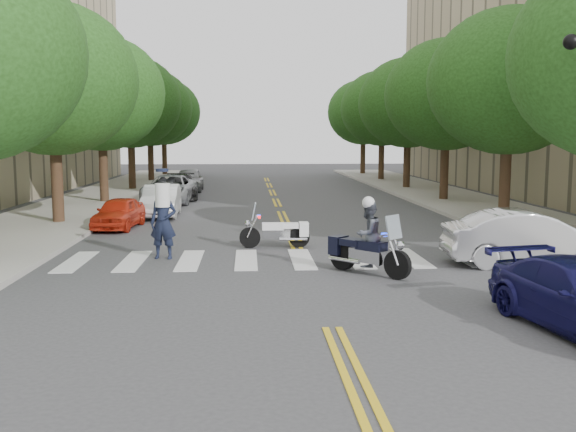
{
  "coord_description": "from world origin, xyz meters",
  "views": [
    {
      "loc": [
        -1.48,
        -11.06,
        3.4
      ],
      "look_at": [
        -0.42,
        5.86,
        1.3
      ],
      "focal_mm": 40.0,
      "sensor_mm": 36.0,
      "label": 1
    }
  ],
  "objects": [
    {
      "name": "ground",
      "position": [
        0.0,
        0.0,
        0.0
      ],
      "size": [
        140.0,
        140.0,
        0.0
      ],
      "primitive_type": "plane",
      "color": "#38383A",
      "rests_on": "ground"
    },
    {
      "name": "sidewalk_left",
      "position": [
        -9.5,
        22.0,
        0.07
      ],
      "size": [
        5.0,
        60.0,
        0.15
      ],
      "primitive_type": "cube",
      "color": "#9E9991",
      "rests_on": "ground"
    },
    {
      "name": "sidewalk_right",
      "position": [
        9.5,
        22.0,
        0.07
      ],
      "size": [
        5.0,
        60.0,
        0.15
      ],
      "primitive_type": "cube",
      "color": "#9E9991",
      "rests_on": "ground"
    },
    {
      "name": "tree_l_1",
      "position": [
        -8.8,
        14.0,
        5.55
      ],
      "size": [
        6.4,
        6.4,
        8.45
      ],
      "color": "#382316",
      "rests_on": "ground"
    },
    {
      "name": "tree_l_2",
      "position": [
        -8.8,
        22.0,
        5.55
      ],
      "size": [
        6.4,
        6.4,
        8.45
      ],
      "color": "#382316",
      "rests_on": "ground"
    },
    {
      "name": "tree_l_3",
      "position": [
        -8.8,
        30.0,
        5.55
      ],
      "size": [
        6.4,
        6.4,
        8.45
      ],
      "color": "#382316",
      "rests_on": "ground"
    },
    {
      "name": "tree_l_4",
      "position": [
        -8.8,
        38.0,
        5.55
      ],
      "size": [
        6.4,
        6.4,
        8.45
      ],
      "color": "#382316",
      "rests_on": "ground"
    },
    {
      "name": "tree_l_5",
      "position": [
        -8.8,
        46.0,
        5.55
      ],
      "size": [
        6.4,
        6.4,
        8.45
      ],
      "color": "#382316",
      "rests_on": "ground"
    },
    {
      "name": "tree_r_1",
      "position": [
        8.8,
        14.0,
        5.55
      ],
      "size": [
        6.4,
        6.4,
        8.45
      ],
      "color": "#382316",
      "rests_on": "ground"
    },
    {
      "name": "tree_r_2",
      "position": [
        8.8,
        22.0,
        5.55
      ],
      "size": [
        6.4,
        6.4,
        8.45
      ],
      "color": "#382316",
      "rests_on": "ground"
    },
    {
      "name": "tree_r_3",
      "position": [
        8.8,
        30.0,
        5.55
      ],
      "size": [
        6.4,
        6.4,
        8.45
      ],
      "color": "#382316",
      "rests_on": "ground"
    },
    {
      "name": "tree_r_4",
      "position": [
        8.8,
        38.0,
        5.55
      ],
      "size": [
        6.4,
        6.4,
        8.45
      ],
      "color": "#382316",
      "rests_on": "ground"
    },
    {
      "name": "tree_r_5",
      "position": [
        8.8,
        46.0,
        5.55
      ],
      "size": [
        6.4,
        6.4,
        8.45
      ],
      "color": "#382316",
      "rests_on": "ground"
    },
    {
      "name": "motorcycle_police",
      "position": [
        1.43,
        4.5,
        0.86
      ],
      "size": [
        1.81,
        1.93,
        1.95
      ],
      "rotation": [
        0.0,
        0.0,
        3.88
      ],
      "color": "black",
      "rests_on": "ground"
    },
    {
      "name": "motorcycle_parked",
      "position": [
        -0.49,
        8.44,
        0.49
      ],
      "size": [
        2.16,
        0.47,
        1.4
      ],
      "rotation": [
        0.0,
        0.0,
        1.57
      ],
      "color": "black",
      "rests_on": "ground"
    },
    {
      "name": "officer_standing",
      "position": [
        -3.85,
        6.85,
        1.02
      ],
      "size": [
        0.8,
        0.59,
        2.03
      ],
      "primitive_type": "imported",
      "rotation": [
        0.0,
        0.0,
        -0.15
      ],
      "color": "black",
      "rests_on": "ground"
    },
    {
      "name": "convertible",
      "position": [
        5.97,
        5.32,
        0.73
      ],
      "size": [
        4.55,
        1.88,
        1.47
      ],
      "primitive_type": "imported",
      "rotation": [
        0.0,
        0.0,
        1.5
      ],
      "color": "silver",
      "rests_on": "ground"
    },
    {
      "name": "parked_car_a",
      "position": [
        -6.3,
        13.0,
        0.58
      ],
      "size": [
        1.69,
        3.54,
        1.17
      ],
      "primitive_type": "imported",
      "rotation": [
        0.0,
        0.0,
        -0.09
      ],
      "color": "red",
      "rests_on": "ground"
    },
    {
      "name": "parked_car_b",
      "position": [
        -5.2,
        16.57,
        0.68
      ],
      "size": [
        1.59,
        4.16,
        1.35
      ],
      "primitive_type": "imported",
      "rotation": [
        0.0,
        0.0,
        0.04
      ],
      "color": "white",
      "rests_on": "ground"
    },
    {
      "name": "parked_car_c",
      "position": [
        -5.54,
        22.3,
        0.71
      ],
      "size": [
        2.65,
        5.26,
        1.43
      ],
      "primitive_type": "imported",
      "rotation": [
        0.0,
        0.0,
        -0.06
      ],
      "color": "#96979C",
      "rests_on": "ground"
    },
    {
      "name": "parked_car_d",
      "position": [
        -5.2,
        24.5,
        0.67
      ],
      "size": [
        2.28,
        4.75,
        1.34
      ],
      "primitive_type": "imported",
      "rotation": [
        0.0,
        0.0,
        0.09
      ],
      "color": "black",
      "rests_on": "ground"
    },
    {
      "name": "parked_car_e",
      "position": [
        -5.2,
        29.5,
        0.73
      ],
      "size": [
        1.81,
        4.3,
        1.45
      ],
      "primitive_type": "imported",
      "rotation": [
        0.0,
        0.0,
        0.02
      ],
      "color": "#939498",
      "rests_on": "ground"
    }
  ]
}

